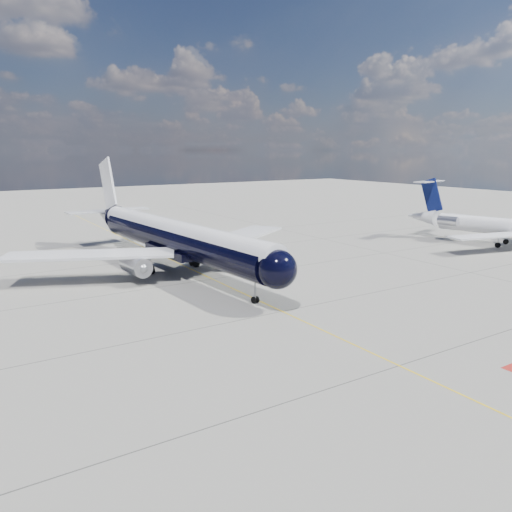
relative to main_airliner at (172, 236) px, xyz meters
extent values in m
plane|color=gray|center=(2.19, -2.09, -4.53)|extent=(320.00, 320.00, 0.00)
cube|color=yellow|center=(2.19, -7.09, -4.52)|extent=(0.16, 160.00, 0.01)
cylinder|color=black|center=(0.11, -1.40, -0.20)|extent=(6.87, 39.31, 3.91)
sphere|color=black|center=(1.67, -21.93, -0.20)|extent=(4.20, 4.20, 3.91)
cone|color=black|center=(-1.73, 22.73, 0.42)|extent=(4.45, 7.48, 3.91)
cylinder|color=silver|center=(0.11, -1.40, 0.78)|extent=(6.17, 41.30, 3.05)
cube|color=black|center=(1.68, -22.14, 0.37)|extent=(2.56, 1.42, 0.57)
cube|color=silver|center=(-10.79, -0.68, -1.13)|extent=(20.17, 12.65, 0.33)
cube|color=silver|center=(10.77, 0.96, -1.13)|extent=(19.46, 14.93, 0.33)
cube|color=black|center=(0.11, -1.40, -1.64)|extent=(5.09, 10.59, 1.03)
cylinder|color=#BBBBC2|center=(-6.41, -3.96, -2.31)|extent=(2.66, 4.90, 2.31)
cylinder|color=#BBBBC2|center=(6.94, -2.95, -2.31)|extent=(2.66, 4.90, 2.31)
sphere|color=gray|center=(-6.25, -6.12, -2.31)|extent=(1.22, 1.22, 1.13)
sphere|color=gray|center=(7.10, -5.10, -2.31)|extent=(1.22, 1.22, 1.13)
cube|color=silver|center=(-6.43, -3.76, -1.54)|extent=(0.48, 3.30, 1.13)
cube|color=silver|center=(6.92, -2.74, -1.54)|extent=(0.48, 3.30, 1.13)
cube|color=silver|center=(-1.69, 22.21, 5.67)|extent=(0.82, 6.54, 8.78)
cube|color=silver|center=(-1.73, 22.73, 1.24)|extent=(13.60, 4.30, 0.23)
cylinder|color=gray|center=(1.40, -18.34, -3.24)|extent=(0.20, 0.20, 2.16)
cylinder|color=black|center=(1.19, -18.36, -4.16)|extent=(0.24, 0.73, 0.72)
cylinder|color=black|center=(1.60, -18.32, -4.16)|extent=(0.24, 0.73, 0.72)
cylinder|color=gray|center=(-3.30, -0.11, -3.14)|extent=(0.29, 0.29, 1.96)
cylinder|color=gray|center=(3.27, 0.39, -3.14)|extent=(0.29, 0.29, 1.96)
cylinder|color=black|center=(-3.25, -0.67, -3.96)|extent=(0.55, 1.16, 1.13)
cylinder|color=black|center=(-3.34, 0.46, -3.96)|extent=(0.55, 1.16, 1.13)
cylinder|color=black|center=(3.32, -0.17, -3.96)|extent=(0.55, 1.16, 1.13)
cylinder|color=black|center=(3.23, 0.95, -3.96)|extent=(0.55, 1.16, 1.13)
cylinder|color=silver|center=(53.26, -14.44, -1.27)|extent=(8.72, 23.04, 2.83)
cone|color=silver|center=(49.32, 0.26, -0.85)|extent=(4.10, 5.80, 2.83)
cube|color=silver|center=(45.90, -15.32, -1.90)|extent=(13.54, 6.22, 0.23)
cylinder|color=#BBBBC2|center=(48.69, -5.88, -0.85)|extent=(2.39, 3.65, 1.57)
cylinder|color=#BBBBC2|center=(52.95, -4.74, -0.85)|extent=(2.39, 3.65, 1.57)
cube|color=silver|center=(49.20, -5.75, -0.85)|extent=(1.45, 1.89, 0.19)
cube|color=silver|center=(52.44, -4.88, -0.85)|extent=(1.45, 1.89, 0.19)
cube|color=#091243|center=(49.73, -1.26, 3.08)|extent=(1.39, 4.33, 6.43)
cube|color=silver|center=(49.57, -0.65, 5.60)|extent=(8.65, 4.20, 0.17)
cylinder|color=gray|center=(50.97, -13.96, -3.53)|extent=(0.26, 0.26, 1.78)
cylinder|color=gray|center=(55.02, -12.88, -3.53)|extent=(0.26, 0.26, 1.78)
cylinder|color=black|center=(50.97, -13.96, -4.08)|extent=(0.55, 0.94, 0.88)
cylinder|color=black|center=(55.02, -12.88, -4.08)|extent=(0.55, 0.94, 0.88)
camera|label=1|loc=(-25.11, -60.49, 11.07)|focal=35.00mm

